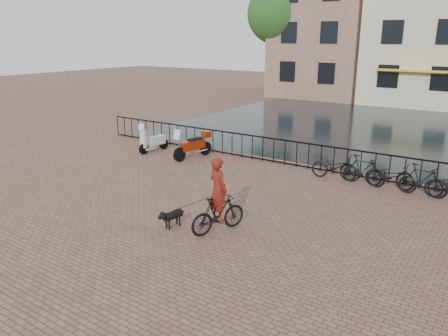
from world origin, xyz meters
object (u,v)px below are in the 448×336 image
Objects in this scene: cyclist at (218,200)px; motorcycle at (193,142)px; scooter at (153,136)px; dog at (173,217)px.

cyclist is 1.19× the size of motorcycle.
motorcycle is 1.29× the size of scooter.
dog is 0.42× the size of motorcycle.
motorcycle is at bearing -25.79° from cyclist.
motorcycle is (-3.85, 5.75, 0.42)m from dog.
scooter is (-5.95, 5.64, 0.43)m from dog.
scooter is at bearing 146.62° from dog.
dog is at bearing 41.22° from cyclist.
dog is 6.93m from motorcycle.
motorcycle is at bearing 133.86° from dog.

